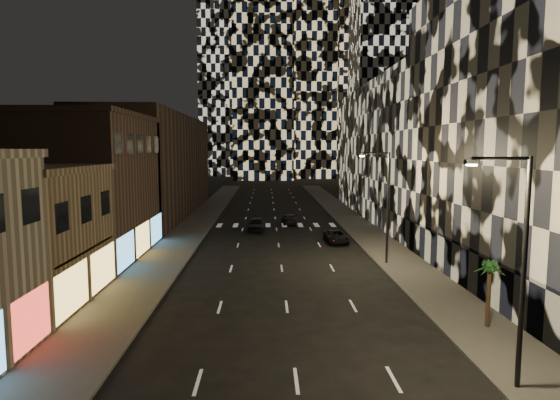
{
  "coord_description": "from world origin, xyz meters",
  "views": [
    {
      "loc": [
        -1.2,
        -7.1,
        9.41
      ],
      "look_at": [
        -0.28,
        23.89,
        6.0
      ],
      "focal_mm": 30.0,
      "sensor_mm": 36.0,
      "label": 1
    }
  ],
  "objects": [
    {
      "name": "car_dark_rightlane",
      "position": [
        5.79,
        38.93,
        0.61
      ],
      "size": [
        2.27,
        4.53,
        1.23
      ],
      "primitive_type": "imported",
      "rotation": [
        0.0,
        0.0,
        0.05
      ],
      "color": "black",
      "rests_on": "ground"
    },
    {
      "name": "palm_tree",
      "position": [
        10.35,
        16.19,
        3.04
      ],
      "size": [
        1.78,
        1.78,
        3.51
      ],
      "color": "#47331E",
      "rests_on": "sidewalk_right"
    },
    {
      "name": "streetlight_near",
      "position": [
        8.35,
        10.0,
        5.35
      ],
      "size": [
        2.55,
        0.25,
        9.0
      ],
      "color": "black",
      "rests_on": "sidewalk_right"
    },
    {
      "name": "car_dark_oncoming",
      "position": [
        1.69,
        50.83,
        0.63
      ],
      "size": [
        1.93,
        4.43,
        1.27
      ],
      "primitive_type": "imported",
      "rotation": [
        0.0,
        0.0,
        3.18
      ],
      "color": "black",
      "rests_on": "ground"
    },
    {
      "name": "tower_right_mid",
      "position": [
        35.0,
        135.0,
        50.0
      ],
      "size": [
        20.0,
        20.0,
        100.0
      ],
      "primitive_type": "cube",
      "color": "black",
      "rests_on": "ground"
    },
    {
      "name": "retail_tan",
      "position": [
        -17.0,
        21.0,
        4.0
      ],
      "size": [
        10.0,
        10.0,
        8.0
      ],
      "primitive_type": "cube",
      "color": "#897252",
      "rests_on": "ground"
    },
    {
      "name": "curb_left",
      "position": [
        -7.9,
        50.0,
        0.07
      ],
      "size": [
        0.2,
        120.0,
        0.15
      ],
      "primitive_type": "cube",
      "color": "#4C4C47",
      "rests_on": "ground"
    },
    {
      "name": "midrise_base",
      "position": [
        12.3,
        24.5,
        1.5
      ],
      "size": [
        0.6,
        25.0,
        3.0
      ],
      "primitive_type": "cube",
      "color": "#383838",
      "rests_on": "ground"
    },
    {
      "name": "retail_brown",
      "position": [
        -17.0,
        33.5,
        6.0
      ],
      "size": [
        10.0,
        15.0,
        12.0
      ],
      "primitive_type": "cube",
      "color": "#473328",
      "rests_on": "ground"
    },
    {
      "name": "tower_center_low",
      "position": [
        -2.0,
        140.0,
        47.5
      ],
      "size": [
        18.0,
        18.0,
        95.0
      ],
      "primitive_type": "cube",
      "color": "black",
      "rests_on": "ground"
    },
    {
      "name": "tower_left_back",
      "position": [
        -12.0,
        165.0,
        60.0
      ],
      "size": [
        24.0,
        24.0,
        120.0
      ],
      "primitive_type": "cube",
      "color": "black",
      "rests_on": "ground"
    },
    {
      "name": "retail_filler_left",
      "position": [
        -17.0,
        60.0,
        7.0
      ],
      "size": [
        10.0,
        40.0,
        14.0
      ],
      "primitive_type": "cube",
      "color": "#473328",
      "rests_on": "ground"
    },
    {
      "name": "midrise_filler_right",
      "position": [
        20.0,
        57.0,
        9.0
      ],
      "size": [
        16.0,
        40.0,
        18.0
      ],
      "primitive_type": "cube",
      "color": "#232326",
      "rests_on": "ground"
    },
    {
      "name": "streetlight_far",
      "position": [
        8.35,
        30.0,
        5.35
      ],
      "size": [
        2.55,
        0.25,
        9.0
      ],
      "color": "black",
      "rests_on": "sidewalk_right"
    },
    {
      "name": "sidewalk_right",
      "position": [
        10.0,
        50.0,
        0.07
      ],
      "size": [
        4.0,
        120.0,
        0.15
      ],
      "primitive_type": "cube",
      "color": "#47443F",
      "rests_on": "ground"
    },
    {
      "name": "car_dark_midlane",
      "position": [
        -2.36,
        45.97,
        0.76
      ],
      "size": [
        2.13,
        4.58,
        1.52
      ],
      "primitive_type": "imported",
      "rotation": [
        0.0,
        0.0,
        -0.08
      ],
      "color": "black",
      "rests_on": "ground"
    },
    {
      "name": "sidewalk_left",
      "position": [
        -10.0,
        50.0,
        0.07
      ],
      "size": [
        4.0,
        120.0,
        0.15
      ],
      "primitive_type": "cube",
      "color": "#47443F",
      "rests_on": "ground"
    },
    {
      "name": "curb_right",
      "position": [
        7.9,
        50.0,
        0.07
      ],
      "size": [
        0.2,
        120.0,
        0.15
      ],
      "primitive_type": "cube",
      "color": "#4C4C47",
      "rests_on": "ground"
    }
  ]
}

